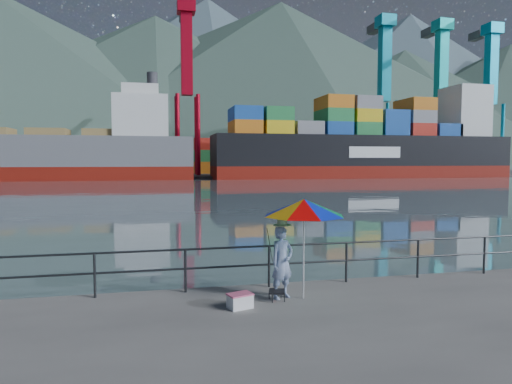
% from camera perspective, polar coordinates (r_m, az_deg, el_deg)
% --- Properties ---
extents(harbor_water, '(500.00, 280.00, 0.00)m').
position_cam_1_polar(harbor_water, '(138.85, -11.95, 2.65)').
color(harbor_water, slate).
rests_on(harbor_water, ground).
extents(far_dock, '(200.00, 40.00, 0.40)m').
position_cam_1_polar(far_dock, '(102.52, -6.09, 2.27)').
color(far_dock, '#514F4C').
rests_on(far_dock, ground).
extents(guardrail, '(22.00, 0.06, 1.03)m').
position_cam_1_polar(guardrail, '(10.94, -3.50, -9.43)').
color(guardrail, '#2D3033').
rests_on(guardrail, ground).
extents(mountains, '(600.00, 332.80, 80.00)m').
position_cam_1_polar(mountains, '(222.69, -2.07, 12.39)').
color(mountains, '#385147').
rests_on(mountains, ground).
extents(port_cranes, '(116.00, 28.00, 38.40)m').
position_cam_1_polar(port_cranes, '(99.24, 6.84, 11.46)').
color(port_cranes, '#B0370B').
rests_on(port_cranes, ground).
extents(container_stacks, '(58.00, 5.40, 7.80)m').
position_cam_1_polar(container_stacks, '(108.46, 6.98, 3.90)').
color(container_stacks, orange).
rests_on(container_stacks, ground).
extents(fisherman, '(0.69, 0.59, 1.61)m').
position_cam_1_polar(fisherman, '(10.22, 3.27, -8.77)').
color(fisherman, '#2C518E').
rests_on(fisherman, ground).
extents(beach_umbrella, '(1.93, 1.93, 2.21)m').
position_cam_1_polar(beach_umbrella, '(10.02, 6.02, -1.95)').
color(beach_umbrella, white).
rests_on(beach_umbrella, ground).
extents(folding_stool, '(0.43, 0.43, 0.23)m').
position_cam_1_polar(folding_stool, '(10.20, 2.62, -12.76)').
color(folding_stool, black).
rests_on(folding_stool, ground).
extents(cooler_bag, '(0.55, 0.45, 0.28)m').
position_cam_1_polar(cooler_bag, '(9.71, -2.01, -13.52)').
color(cooler_bag, silver).
rests_on(cooler_bag, ground).
extents(fishing_rod, '(0.56, 1.56, 1.16)m').
position_cam_1_polar(fishing_rod, '(11.73, 1.76, -11.13)').
color(fishing_rod, black).
rests_on(fishing_rod, ground).
extents(bulk_carrier, '(47.40, 8.20, 14.50)m').
position_cam_1_polar(bulk_carrier, '(82.34, -23.38, 4.46)').
color(bulk_carrier, maroon).
rests_on(bulk_carrier, ground).
extents(container_ship, '(57.28, 9.55, 18.10)m').
position_cam_1_polar(container_ship, '(90.18, 14.18, 5.65)').
color(container_ship, maroon).
rests_on(container_ship, ground).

